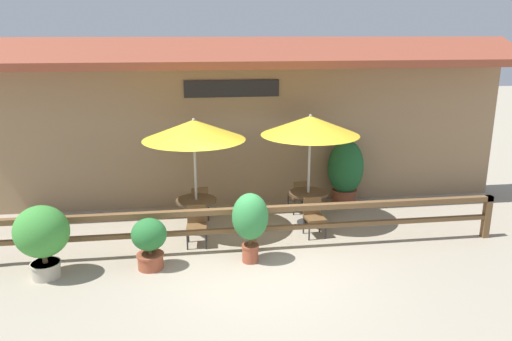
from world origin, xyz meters
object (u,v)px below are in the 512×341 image
object	(u,v)px
dining_table_middle	(308,199)
potted_plant_corner_fern	(250,220)
chair_near_streetside	(197,224)
potted_plant_entrance_palm	(42,235)
chair_middle_streetside	(314,215)
dining_table_near	(196,206)
potted_plant_tall_tropical	(149,241)
chair_near_wallside	(199,201)
potted_plant_broad_leaf	(345,171)
patio_umbrella_near	(194,130)
patio_umbrella_middle	(310,126)
chair_middle_wallside	(299,195)

from	to	relation	value
dining_table_middle	potted_plant_corner_fern	xyz separation A→B (m)	(-1.60, -1.83, 0.26)
chair_near_streetside	potted_plant_corner_fern	size ratio (longest dim) A/B	0.60
dining_table_middle	potted_plant_entrance_palm	distance (m)	5.73
chair_near_streetside	chair_middle_streetside	bearing A→B (deg)	7.14
dining_table_middle	potted_plant_entrance_palm	xyz separation A→B (m)	(-5.38, -1.95, 0.22)
dining_table_near	potted_plant_tall_tropical	world-z (taller)	potted_plant_tall_tropical
chair_near_wallside	potted_plant_tall_tropical	world-z (taller)	potted_plant_tall_tropical
chair_near_wallside	potted_plant_broad_leaf	world-z (taller)	potted_plant_broad_leaf
chair_near_streetside	dining_table_middle	bearing A→B (deg)	22.23
chair_near_wallside	potted_plant_corner_fern	world-z (taller)	potted_plant_corner_fern
potted_plant_broad_leaf	chair_near_streetside	bearing A→B (deg)	-152.47
chair_near_wallside	potted_plant_tall_tropical	distance (m)	2.62
patio_umbrella_near	dining_table_middle	world-z (taller)	patio_umbrella_near
patio_umbrella_middle	dining_table_near	bearing A→B (deg)	-176.68
potted_plant_entrance_palm	potted_plant_broad_leaf	distance (m)	7.33
patio_umbrella_near	dining_table_middle	bearing A→B (deg)	3.32
potted_plant_tall_tropical	potted_plant_corner_fern	xyz separation A→B (m)	(1.91, 0.02, 0.31)
chair_near_streetside	potted_plant_tall_tropical	xyz separation A→B (m)	(-0.91, -0.98, 0.10)
patio_umbrella_middle	chair_middle_wallside	bearing A→B (deg)	93.36
potted_plant_entrance_palm	potted_plant_tall_tropical	world-z (taller)	potted_plant_entrance_palm
dining_table_middle	chair_middle_streetside	xyz separation A→B (m)	(-0.04, -0.72, -0.14)
patio_umbrella_near	potted_plant_tall_tropical	bearing A→B (deg)	-118.57
potted_plant_tall_tropical	potted_plant_corner_fern	world-z (taller)	potted_plant_corner_fern
chair_near_streetside	potted_plant_entrance_palm	world-z (taller)	potted_plant_entrance_palm
chair_near_streetside	chair_middle_wallside	world-z (taller)	same
chair_near_wallside	potted_plant_entrance_palm	size ratio (longest dim) A/B	0.61
chair_middle_streetside	chair_middle_wallside	bearing A→B (deg)	84.91
potted_plant_entrance_palm	potted_plant_corner_fern	distance (m)	3.79
dining_table_near	potted_plant_tall_tropical	size ratio (longest dim) A/B	0.90
dining_table_near	chair_near_streetside	world-z (taller)	chair_near_streetside
patio_umbrella_near	potted_plant_tall_tropical	distance (m)	2.62
patio_umbrella_near	dining_table_middle	xyz separation A→B (m)	(2.59, 0.15, -1.72)
dining_table_near	potted_plant_tall_tropical	distance (m)	1.94
dining_table_middle	chair_middle_wallside	distance (m)	0.73
chair_middle_streetside	potted_plant_entrance_palm	bearing A→B (deg)	-172.14
chair_near_streetside	chair_near_wallside	world-z (taller)	same
potted_plant_corner_fern	potted_plant_broad_leaf	xyz separation A→B (m)	(2.85, 2.98, 0.03)
potted_plant_corner_fern	dining_table_middle	bearing A→B (deg)	48.92
chair_near_streetside	potted_plant_broad_leaf	world-z (taller)	potted_plant_broad_leaf
chair_middle_wallside	chair_middle_streetside	bearing A→B (deg)	80.74
dining_table_near	potted_plant_corner_fern	distance (m)	1.97
dining_table_near	potted_plant_corner_fern	size ratio (longest dim) A/B	0.64
chair_near_streetside	dining_table_near	bearing A→B (deg)	92.44
dining_table_near	potted_plant_broad_leaf	distance (m)	4.07
potted_plant_tall_tropical	dining_table_near	bearing A→B (deg)	61.43
dining_table_middle	potted_plant_corner_fern	world-z (taller)	potted_plant_corner_fern
dining_table_near	chair_middle_streetside	world-z (taller)	chair_middle_streetside
patio_umbrella_middle	potted_plant_broad_leaf	distance (m)	2.22
patio_umbrella_middle	potted_plant_entrance_palm	world-z (taller)	patio_umbrella_middle
potted_plant_entrance_palm	potted_plant_tall_tropical	bearing A→B (deg)	3.13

